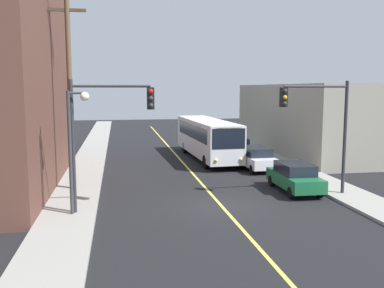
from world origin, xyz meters
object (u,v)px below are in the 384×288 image
object	(u,v)px
traffic_signal_left_corner	(107,121)
utility_pole_near	(69,78)
city_bus	(207,137)
parked_car_green	(295,177)
parked_car_black	(236,147)
fire_hydrant	(304,169)
traffic_signal_right_corner	(319,116)
street_lamp_left	(75,134)
parked_car_white	(256,158)

from	to	relation	value
traffic_signal_left_corner	utility_pole_near	bearing A→B (deg)	113.10
city_bus	parked_car_green	bearing A→B (deg)	-77.81
parked_car_green	parked_car_black	bearing A→B (deg)	89.44
city_bus	fire_hydrant	size ratio (longest dim) A/B	14.57
parked_car_green	traffic_signal_left_corner	world-z (taller)	traffic_signal_left_corner
city_bus	parked_car_black	world-z (taller)	city_bus
city_bus	parked_car_black	bearing A→B (deg)	11.00
parked_car_green	traffic_signal_right_corner	xyz separation A→B (m)	(0.66, -1.31, 3.46)
street_lamp_left	parked_car_green	bearing A→B (deg)	13.64
city_bus	traffic_signal_left_corner	world-z (taller)	traffic_signal_left_corner
parked_car_green	traffic_signal_left_corner	bearing A→B (deg)	-165.70
utility_pole_near	street_lamp_left	bearing A→B (deg)	-82.54
fire_hydrant	utility_pole_near	bearing A→B (deg)	-175.98
parked_car_green	utility_pole_near	xyz separation A→B (m)	(-12.25, 2.30, 5.47)
parked_car_white	street_lamp_left	world-z (taller)	street_lamp_left
parked_car_white	parked_car_green	bearing A→B (deg)	-89.40
utility_pole_near	parked_car_white	bearing A→B (deg)	19.56
street_lamp_left	fire_hydrant	size ratio (longest dim) A/B	6.55
parked_car_green	fire_hydrant	xyz separation A→B (m)	(2.10, 3.30, -0.26)
street_lamp_left	city_bus	bearing A→B (deg)	58.32
utility_pole_near	traffic_signal_right_corner	xyz separation A→B (m)	(12.91, -3.61, -2.01)
city_bus	street_lamp_left	bearing A→B (deg)	-121.68
parked_car_white	traffic_signal_right_corner	world-z (taller)	traffic_signal_right_corner
parked_car_black	city_bus	bearing A→B (deg)	-169.00
traffic_signal_left_corner	fire_hydrant	world-z (taller)	traffic_signal_left_corner
traffic_signal_left_corner	fire_hydrant	size ratio (longest dim) A/B	7.14
parked_car_green	fire_hydrant	world-z (taller)	parked_car_green
parked_car_black	traffic_signal_right_corner	distance (m)	14.09
parked_car_black	fire_hydrant	bearing A→B (deg)	-77.66
parked_car_green	utility_pole_near	bearing A→B (deg)	169.38
city_bus	fire_hydrant	distance (m)	9.78
city_bus	street_lamp_left	size ratio (longest dim) A/B	2.23
traffic_signal_left_corner	traffic_signal_right_corner	xyz separation A→B (m)	(10.82, 1.28, 0.00)
parked_car_white	fire_hydrant	size ratio (longest dim) A/B	5.31
traffic_signal_left_corner	street_lamp_left	distance (m)	1.54
parked_car_green	street_lamp_left	xyz separation A→B (m)	(-11.58, -2.81, 2.90)
parked_car_green	fire_hydrant	bearing A→B (deg)	57.61
city_bus	fire_hydrant	world-z (taller)	city_bus
fire_hydrant	city_bus	bearing A→B (deg)	118.63
traffic_signal_right_corner	fire_hydrant	size ratio (longest dim) A/B	7.14
parked_car_green	parked_car_black	xyz separation A→B (m)	(0.12, 12.34, 0.00)
parked_car_white	street_lamp_left	bearing A→B (deg)	-140.66
fire_hydrant	parked_car_green	bearing A→B (deg)	-122.39
utility_pole_near	street_lamp_left	distance (m)	5.76
street_lamp_left	parked_car_black	bearing A→B (deg)	52.32
city_bus	utility_pole_near	bearing A→B (deg)	-135.52
parked_car_black	traffic_signal_left_corner	xyz separation A→B (m)	(-10.28, -14.93, 3.46)
city_bus	parked_car_green	world-z (taller)	city_bus
fire_hydrant	street_lamp_left	bearing A→B (deg)	-155.91
traffic_signal_right_corner	parked_car_black	bearing A→B (deg)	92.25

